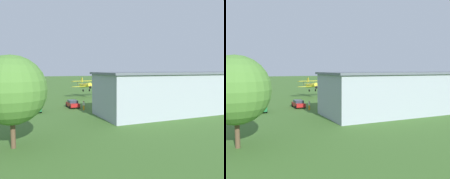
{
  "view_description": "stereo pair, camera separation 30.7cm",
  "coord_description": "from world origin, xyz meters",
  "views": [
    {
      "loc": [
        29.41,
        63.9,
        7.79
      ],
      "look_at": [
        5.28,
        9.79,
        2.66
      ],
      "focal_mm": 37.74,
      "sensor_mm": 36.0,
      "label": 1
    },
    {
      "loc": [
        29.13,
        64.03,
        7.79
      ],
      "look_at": [
        5.28,
        9.79,
        2.66
      ],
      "focal_mm": 37.74,
      "sensor_mm": 36.0,
      "label": 2
    }
  ],
  "objects": [
    {
      "name": "tree_by_windsock",
      "position": [
        29.08,
        39.21,
        5.77
      ],
      "size": [
        6.83,
        6.83,
        9.2
      ],
      "color": "brown",
      "rests_on": "ground_plane"
    },
    {
      "name": "car_red",
      "position": [
        17.45,
        17.45,
        0.8
      ],
      "size": [
        2.12,
        4.27,
        1.53
      ],
      "color": "red",
      "rests_on": "ground_plane"
    },
    {
      "name": "person_watching_takeoff",
      "position": [
        16.26,
        21.11,
        0.9
      ],
      "size": [
        0.5,
        0.5,
        1.78
      ],
      "color": "orange",
      "rests_on": "ground_plane"
    },
    {
      "name": "ground_plane",
      "position": [
        0.0,
        0.0,
        0.0
      ],
      "size": [
        400.0,
        400.0,
        0.0
      ],
      "primitive_type": "plane",
      "color": "#3D6628"
    },
    {
      "name": "person_walking_on_apron",
      "position": [
        8.68,
        14.36,
        0.88
      ],
      "size": [
        0.48,
        0.48,
        1.76
      ],
      "color": "beige",
      "rests_on": "ground_plane"
    },
    {
      "name": "person_at_fence_line",
      "position": [
        6.72,
        12.68,
        0.82
      ],
      "size": [
        0.5,
        0.5,
        1.64
      ],
      "color": "orange",
      "rests_on": "ground_plane"
    },
    {
      "name": "car_green",
      "position": [
        25.09,
        19.62,
        0.87
      ],
      "size": [
        2.2,
        4.37,
        1.69
      ],
      "color": "#1E6B38",
      "rests_on": "ground_plane"
    },
    {
      "name": "biplane",
      "position": [
        9.49,
        1.46,
        3.43
      ],
      "size": [
        8.92,
        6.8,
        3.76
      ],
      "color": "yellow"
    },
    {
      "name": "truck_delivery_white",
      "position": [
        -18.16,
        15.73,
        1.65
      ],
      "size": [
        6.66,
        2.76,
        3.06
      ],
      "color": "silver",
      "rests_on": "ground_plane"
    },
    {
      "name": "person_by_parked_cars",
      "position": [
        8.88,
        12.58,
        0.89
      ],
      "size": [
        0.4,
        0.4,
        1.77
      ],
      "color": "#33723F",
      "rests_on": "ground_plane"
    },
    {
      "name": "hangar",
      "position": [
        -1.09,
        30.18,
        3.65
      ],
      "size": [
        34.67,
        11.12,
        7.28
      ],
      "color": "#99A3AD",
      "rests_on": "ground_plane"
    },
    {
      "name": "person_crossing_taxiway",
      "position": [
        -19.11,
        21.25,
        0.81
      ],
      "size": [
        0.42,
        0.42,
        1.63
      ],
      "color": "#33723F",
      "rests_on": "ground_plane"
    }
  ]
}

